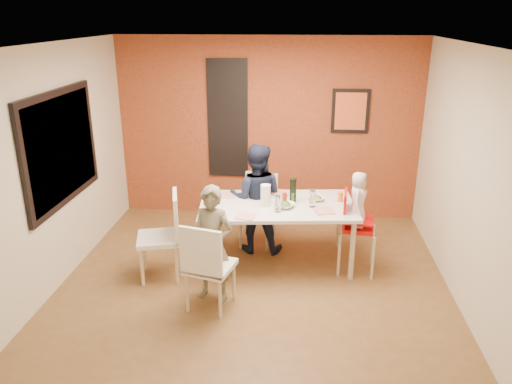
# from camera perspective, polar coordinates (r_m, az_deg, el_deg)

# --- Properties ---
(ground) EXTENTS (4.50, 4.50, 0.00)m
(ground) POSITION_cam_1_polar(r_m,az_deg,el_deg) (5.92, -0.27, -10.60)
(ground) COLOR brown
(ground) RESTS_ON ground
(ceiling) EXTENTS (4.50, 4.50, 0.02)m
(ceiling) POSITION_cam_1_polar(r_m,az_deg,el_deg) (5.11, -0.32, 16.49)
(ceiling) COLOR white
(ceiling) RESTS_ON wall_back
(wall_back) EXTENTS (4.50, 0.02, 2.70)m
(wall_back) POSITION_cam_1_polar(r_m,az_deg,el_deg) (7.53, 1.37, 7.20)
(wall_back) COLOR beige
(wall_back) RESTS_ON ground
(wall_front) EXTENTS (4.50, 0.02, 2.70)m
(wall_front) POSITION_cam_1_polar(r_m,az_deg,el_deg) (3.31, -4.11, -10.12)
(wall_front) COLOR beige
(wall_front) RESTS_ON ground
(wall_left) EXTENTS (0.02, 4.50, 2.70)m
(wall_left) POSITION_cam_1_polar(r_m,az_deg,el_deg) (6.00, -22.22, 2.39)
(wall_left) COLOR beige
(wall_left) RESTS_ON ground
(wall_right) EXTENTS (0.02, 4.50, 2.70)m
(wall_right) POSITION_cam_1_polar(r_m,az_deg,el_deg) (5.62, 23.20, 1.13)
(wall_right) COLOR beige
(wall_right) RESTS_ON ground
(brick_accent_wall) EXTENTS (4.50, 0.02, 2.70)m
(brick_accent_wall) POSITION_cam_1_polar(r_m,az_deg,el_deg) (7.51, 1.36, 7.16)
(brick_accent_wall) COLOR maroon
(brick_accent_wall) RESTS_ON ground
(picture_window_frame) EXTENTS (0.05, 1.70, 1.30)m
(picture_window_frame) POSITION_cam_1_polar(r_m,az_deg,el_deg) (6.11, -21.39, 4.75)
(picture_window_frame) COLOR black
(picture_window_frame) RESTS_ON wall_left
(picture_window_pane) EXTENTS (0.02, 1.55, 1.15)m
(picture_window_pane) POSITION_cam_1_polar(r_m,az_deg,el_deg) (6.10, -21.26, 4.75)
(picture_window_pane) COLOR black
(picture_window_pane) RESTS_ON wall_left
(glassblock_strip) EXTENTS (0.55, 0.03, 1.70)m
(glassblock_strip) POSITION_cam_1_polar(r_m,az_deg,el_deg) (7.52, -3.25, 8.33)
(glassblock_strip) COLOR silver
(glassblock_strip) RESTS_ON wall_back
(glassblock_surround) EXTENTS (0.60, 0.03, 1.76)m
(glassblock_surround) POSITION_cam_1_polar(r_m,az_deg,el_deg) (7.52, -3.26, 8.33)
(glassblock_surround) COLOR black
(glassblock_surround) RESTS_ON wall_back
(art_print_frame) EXTENTS (0.54, 0.03, 0.64)m
(art_print_frame) POSITION_cam_1_polar(r_m,az_deg,el_deg) (7.44, 10.74, 9.07)
(art_print_frame) COLOR black
(art_print_frame) RESTS_ON wall_back
(art_print_canvas) EXTENTS (0.44, 0.01, 0.54)m
(art_print_canvas) POSITION_cam_1_polar(r_m,az_deg,el_deg) (7.43, 10.75, 9.05)
(art_print_canvas) COLOR orange
(art_print_canvas) RESTS_ON wall_back
(dining_table) EXTENTS (1.99, 1.24, 0.79)m
(dining_table) POSITION_cam_1_polar(r_m,az_deg,el_deg) (6.14, 2.45, -2.00)
(dining_table) COLOR silver
(dining_table) RESTS_ON ground
(chair_near) EXTENTS (0.56, 0.56, 1.00)m
(chair_near) POSITION_cam_1_polar(r_m,az_deg,el_deg) (5.23, -5.69, -8.11)
(chair_near) COLOR white
(chair_near) RESTS_ON ground
(chair_far) EXTENTS (0.53, 0.53, 0.97)m
(chair_far) POSITION_cam_1_polar(r_m,az_deg,el_deg) (6.75, 0.37, -1.53)
(chair_far) COLOR white
(chair_far) RESTS_ON ground
(chair_left) EXTENTS (0.59, 0.59, 1.04)m
(chair_left) POSITION_cam_1_polar(r_m,az_deg,el_deg) (5.96, -10.26, -4.41)
(chair_left) COLOR white
(chair_left) RESTS_ON ground
(high_chair) EXTENTS (0.47, 0.47, 1.01)m
(high_chair) POSITION_cam_1_polar(r_m,az_deg,el_deg) (6.10, 11.12, -3.62)
(high_chair) COLOR red
(high_chair) RESTS_ON ground
(child_near) EXTENTS (0.54, 0.43, 1.31)m
(child_near) POSITION_cam_1_polar(r_m,az_deg,el_deg) (5.40, -5.00, -5.99)
(child_near) COLOR #615C45
(child_near) RESTS_ON ground
(child_far) EXTENTS (0.72, 0.57, 1.45)m
(child_far) POSITION_cam_1_polar(r_m,az_deg,el_deg) (6.45, 0.04, -0.77)
(child_far) COLOR black
(child_far) RESTS_ON ground
(toddler) EXTENTS (0.28, 0.37, 0.67)m
(toddler) POSITION_cam_1_polar(r_m,az_deg,el_deg) (5.98, 11.59, -0.81)
(toddler) COLOR beige
(toddler) RESTS_ON high_chair
(plate_near_left) EXTENTS (0.24, 0.24, 0.01)m
(plate_near_left) POSITION_cam_1_polar(r_m,az_deg,el_deg) (5.73, -1.22, -2.80)
(plate_near_left) COLOR white
(plate_near_left) RESTS_ON dining_table
(plate_far_mid) EXTENTS (0.28, 0.28, 0.01)m
(plate_far_mid) POSITION_cam_1_polar(r_m,az_deg,el_deg) (6.48, 2.90, -0.08)
(plate_far_mid) COLOR white
(plate_far_mid) RESTS_ON dining_table
(plate_near_right) EXTENTS (0.28, 0.28, 0.01)m
(plate_near_right) POSITION_cam_1_polar(r_m,az_deg,el_deg) (5.94, 7.79, -2.16)
(plate_near_right) COLOR silver
(plate_near_right) RESTS_ON dining_table
(plate_far_left) EXTENTS (0.25, 0.25, 0.01)m
(plate_far_left) POSITION_cam_1_polar(r_m,az_deg,el_deg) (6.40, -3.51, -0.34)
(plate_far_left) COLOR silver
(plate_far_left) RESTS_ON dining_table
(salad_bowl_a) EXTENTS (0.30, 0.30, 0.06)m
(salad_bowl_a) POSITION_cam_1_polar(r_m,az_deg,el_deg) (6.00, 3.31, -1.53)
(salad_bowl_a) COLOR white
(salad_bowl_a) RESTS_ON dining_table
(salad_bowl_b) EXTENTS (0.24, 0.24, 0.05)m
(salad_bowl_b) POSITION_cam_1_polar(r_m,az_deg,el_deg) (6.26, 6.83, -0.75)
(salad_bowl_b) COLOR silver
(salad_bowl_b) RESTS_ON dining_table
(wine_bottle) EXTENTS (0.08, 0.08, 0.31)m
(wine_bottle) POSITION_cam_1_polar(r_m,az_deg,el_deg) (6.13, 4.26, 0.18)
(wine_bottle) COLOR black
(wine_bottle) RESTS_ON dining_table
(wine_glass_a) EXTENTS (0.07, 0.07, 0.20)m
(wine_glass_a) POSITION_cam_1_polar(r_m,az_deg,el_deg) (5.84, 2.52, -1.37)
(wine_glass_a) COLOR white
(wine_glass_a) RESTS_ON dining_table
(wine_glass_b) EXTENTS (0.07, 0.07, 0.20)m
(wine_glass_b) POSITION_cam_1_polar(r_m,az_deg,el_deg) (6.02, 6.45, -0.78)
(wine_glass_b) COLOR silver
(wine_glass_b) RESTS_ON dining_table
(paper_towel_roll) EXTENTS (0.12, 0.12, 0.27)m
(paper_towel_roll) POSITION_cam_1_polar(r_m,az_deg,el_deg) (6.00, 1.10, -0.40)
(paper_towel_roll) COLOR white
(paper_towel_roll) RESTS_ON dining_table
(condiment_red) EXTENTS (0.04, 0.04, 0.15)m
(condiment_red) POSITION_cam_1_polar(r_m,az_deg,el_deg) (6.08, 3.39, -0.76)
(condiment_red) COLOR red
(condiment_red) RESTS_ON dining_table
(condiment_green) EXTENTS (0.03, 0.03, 0.13)m
(condiment_green) POSITION_cam_1_polar(r_m,az_deg,el_deg) (6.12, 4.22, -0.74)
(condiment_green) COLOR #336C24
(condiment_green) RESTS_ON dining_table
(condiment_brown) EXTENTS (0.04, 0.04, 0.15)m
(condiment_brown) POSITION_cam_1_polar(r_m,az_deg,el_deg) (6.09, 3.17, -0.74)
(condiment_brown) COLOR brown
(condiment_brown) RESTS_ON dining_table
(sippy_cup) EXTENTS (0.07, 0.07, 0.12)m
(sippy_cup) POSITION_cam_1_polar(r_m,az_deg,el_deg) (6.26, 9.58, -0.56)
(sippy_cup) COLOR orange
(sippy_cup) RESTS_ON dining_table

